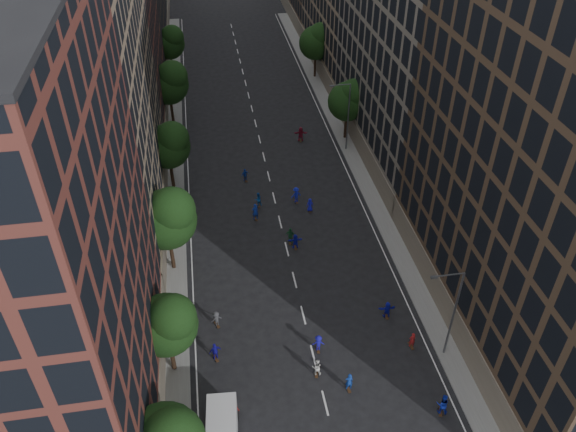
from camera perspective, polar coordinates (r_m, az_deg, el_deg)
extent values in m
plane|color=black|center=(66.81, -1.91, 3.83)|extent=(240.00, 240.00, 0.00)
cube|color=slate|center=(72.96, -12.16, 6.16)|extent=(4.00, 105.00, 0.15)
cube|color=slate|center=(75.17, 6.48, 7.80)|extent=(4.00, 105.00, 0.15)
cube|color=brown|center=(36.31, -26.71, -4.57)|extent=(14.00, 22.00, 30.00)
cube|color=#836E56|center=(55.41, -21.99, 13.66)|extent=(14.00, 26.00, 34.00)
cube|color=brown|center=(77.71, -18.90, 18.37)|extent=(14.00, 20.00, 28.00)
cube|color=#6E665A|center=(67.79, 14.32, 18.79)|extent=(14.00, 28.00, 33.00)
cylinder|color=black|center=(45.89, -11.72, -13.57)|extent=(0.36, 0.36, 3.70)
sphere|color=black|center=(43.38, -12.27, -10.76)|extent=(4.80, 4.80, 4.80)
sphere|color=black|center=(42.12, -11.67, -10.09)|extent=(3.60, 3.60, 3.60)
cylinder|color=black|center=(54.16, -11.75, -3.56)|extent=(0.36, 0.36, 4.22)
sphere|color=black|center=(51.77, -12.27, -0.35)|extent=(5.60, 5.60, 5.60)
sphere|color=black|center=(50.44, -11.70, 0.60)|extent=(4.20, 4.20, 4.20)
cylinder|color=black|center=(65.55, -11.72, 4.28)|extent=(0.36, 0.36, 3.87)
sphere|color=black|center=(63.74, -12.11, 6.93)|extent=(5.00, 5.00, 5.00)
sphere|color=black|center=(62.65, -11.69, 7.74)|extent=(3.75, 3.75, 3.75)
cylinder|color=black|center=(79.46, -11.72, 10.55)|extent=(0.36, 0.36, 4.05)
sphere|color=black|center=(77.91, -12.07, 12.96)|extent=(5.40, 5.40, 5.40)
sphere|color=black|center=(76.85, -11.69, 13.77)|extent=(4.05, 4.05, 4.05)
cylinder|color=black|center=(94.12, -11.71, 14.80)|extent=(0.36, 0.36, 3.78)
sphere|color=black|center=(92.90, -11.98, 16.75)|extent=(4.80, 4.80, 4.80)
sphere|color=black|center=(92.02, -11.69, 17.39)|extent=(3.60, 3.60, 3.60)
cylinder|color=black|center=(74.53, 5.87, 9.14)|extent=(0.36, 0.36, 3.74)
sphere|color=black|center=(72.99, 6.04, 11.49)|extent=(5.00, 5.00, 5.00)
sphere|color=black|center=(72.18, 6.70, 12.24)|extent=(3.75, 3.75, 3.75)
cylinder|color=black|center=(92.07, 2.76, 15.06)|extent=(0.36, 0.36, 3.96)
sphere|color=black|center=(90.76, 2.83, 17.16)|extent=(5.20, 5.20, 5.20)
sphere|color=black|center=(89.98, 3.35, 17.84)|extent=(3.90, 3.90, 3.90)
cylinder|color=#595B60|center=(45.81, 16.44, -9.69)|extent=(0.18, 0.18, 9.00)
cylinder|color=#595B60|center=(42.27, 16.00, -5.78)|extent=(2.40, 0.12, 0.12)
cube|color=#595B60|center=(41.89, 14.61, -6.04)|extent=(0.50, 0.22, 0.15)
cylinder|color=#595B60|center=(70.61, 6.12, 9.85)|extent=(0.18, 0.18, 9.00)
cylinder|color=#595B60|center=(68.36, 5.38, 13.13)|extent=(2.40, 0.12, 0.12)
cube|color=#595B60|center=(68.13, 4.45, 13.05)|extent=(0.50, 0.22, 0.15)
cube|color=silver|center=(42.20, -6.70, -20.26)|extent=(2.35, 3.73, 2.19)
cylinder|color=black|center=(43.92, -7.96, -19.52)|extent=(0.30, 0.77, 0.76)
cylinder|color=black|center=(43.80, -5.21, -19.42)|extent=(0.30, 0.77, 0.76)
imported|color=navy|center=(44.88, 6.21, -16.42)|extent=(0.65, 0.45, 1.72)
imported|color=#1527B0|center=(44.86, 15.42, -17.97)|extent=(1.12, 0.99, 1.91)
imported|color=#17139D|center=(47.10, 3.10, -12.81)|extent=(1.07, 0.68, 1.57)
imported|color=#191295|center=(46.76, -7.40, -13.52)|extent=(1.09, 0.71, 1.73)
imported|color=#1519AF|center=(50.18, 10.03, -9.39)|extent=(1.53, 0.51, 1.64)
imported|color=maroon|center=(43.55, -5.52, -18.98)|extent=(0.88, 0.70, 1.57)
imported|color=maroon|center=(48.38, 12.49, -12.22)|extent=(0.58, 0.41, 1.51)
imported|color=silver|center=(45.58, 2.93, -15.13)|extent=(0.87, 0.73, 1.58)
imported|color=#3C3D41|center=(49.18, -7.28, -10.36)|extent=(1.12, 0.88, 1.52)
imported|color=#1D6032|center=(56.73, 0.26, -2.04)|extent=(1.13, 0.78, 1.78)
imported|color=#1519AC|center=(56.19, 0.75, -2.62)|extent=(1.50, 0.53, 1.59)
imported|color=#1616B4|center=(61.10, 2.24, 1.10)|extent=(0.76, 0.50, 1.55)
imported|color=#132C9E|center=(59.87, -3.36, 0.42)|extent=(0.82, 0.66, 1.95)
imported|color=#144DA5|center=(61.89, -3.06, 1.66)|extent=(0.94, 0.81, 1.66)
imported|color=#151DAE|center=(62.35, 0.82, 2.13)|extent=(1.35, 1.02, 1.85)
imported|color=#173EBB|center=(66.15, -4.38, 4.16)|extent=(0.99, 0.70, 1.56)
imported|color=maroon|center=(73.93, 1.30, 8.29)|extent=(1.85, 0.80, 1.93)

